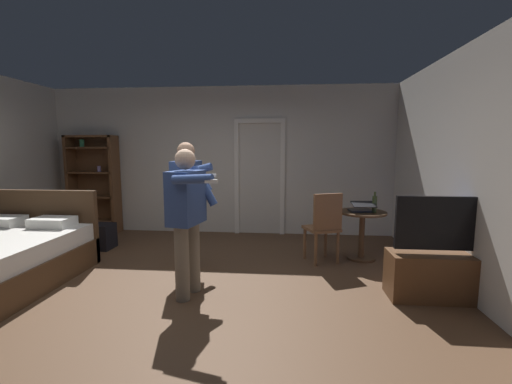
# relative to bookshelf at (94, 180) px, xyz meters

# --- Properties ---
(ground_plane) EXTENTS (6.99, 6.99, 0.00)m
(ground_plane) POSITION_rel_bookshelf_xyz_m (2.39, -2.55, -0.99)
(ground_plane) COLOR brown
(wall_back) EXTENTS (6.59, 0.12, 2.72)m
(wall_back) POSITION_rel_bookshelf_xyz_m (2.39, 0.23, 0.37)
(wall_back) COLOR beige
(wall_back) RESTS_ON ground_plane
(wall_right) EXTENTS (0.12, 5.67, 2.72)m
(wall_right) POSITION_rel_bookshelf_xyz_m (5.63, -2.55, 0.37)
(wall_right) COLOR beige
(wall_right) RESTS_ON ground_plane
(doorway_frame) EXTENTS (0.93, 0.08, 2.13)m
(doorway_frame) POSITION_rel_bookshelf_xyz_m (3.14, 0.15, 0.23)
(doorway_frame) COLOR white
(doorway_frame) RESTS_ON ground_plane
(bookshelf) EXTENTS (0.92, 0.32, 1.83)m
(bookshelf) POSITION_rel_bookshelf_xyz_m (0.00, 0.00, 0.00)
(bookshelf) COLOR brown
(bookshelf) RESTS_ON ground_plane
(tv_flatscreen) EXTENTS (1.05, 0.40, 1.11)m
(tv_flatscreen) POSITION_rel_bookshelf_xyz_m (5.27, -2.47, -0.67)
(tv_flatscreen) COLOR brown
(tv_flatscreen) RESTS_ON ground_plane
(side_table) EXTENTS (0.67, 0.67, 0.70)m
(side_table) POSITION_rel_bookshelf_xyz_m (4.73, -1.20, -0.52)
(side_table) COLOR #4C331E
(side_table) RESTS_ON ground_plane
(laptop) EXTENTS (0.35, 0.36, 0.16)m
(laptop) POSITION_rel_bookshelf_xyz_m (4.70, -1.24, -0.24)
(laptop) COLOR black
(laptop) RESTS_ON side_table
(bottle_on_table) EXTENTS (0.06, 0.06, 0.29)m
(bottle_on_table) POSITION_rel_bookshelf_xyz_m (4.87, -1.28, -0.17)
(bottle_on_table) COLOR #333E1D
(bottle_on_table) RESTS_ON side_table
(wooden_chair) EXTENTS (0.55, 0.55, 0.99)m
(wooden_chair) POSITION_rel_bookshelf_xyz_m (4.16, -1.42, -0.45)
(wooden_chair) COLOR brown
(wooden_chair) RESTS_ON ground_plane
(person_blue_shirt) EXTENTS (0.59, 0.68, 1.59)m
(person_blue_shirt) POSITION_rel_bookshelf_xyz_m (2.60, -2.63, -0.07)
(person_blue_shirt) COLOR gray
(person_blue_shirt) RESTS_ON ground_plane
(person_striped_shirt) EXTENTS (0.62, 0.65, 1.67)m
(person_striped_shirt) POSITION_rel_bookshelf_xyz_m (2.37, -1.84, -0.02)
(person_striped_shirt) COLOR tan
(person_striped_shirt) RESTS_ON ground_plane
(suitcase_dark) EXTENTS (0.61, 0.36, 0.40)m
(suitcase_dark) POSITION_rel_bookshelf_xyz_m (0.57, -1.06, -0.79)
(suitcase_dark) COLOR black
(suitcase_dark) RESTS_ON ground_plane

